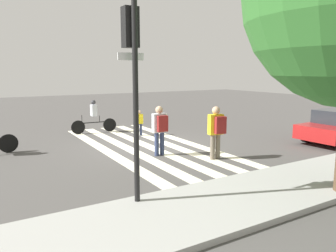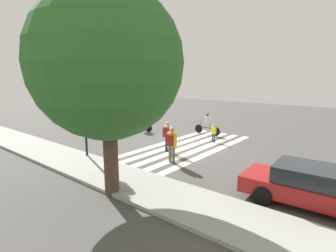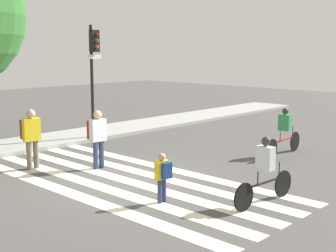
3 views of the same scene
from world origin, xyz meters
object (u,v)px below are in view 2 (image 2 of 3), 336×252
Objects in this scene: traffic_light at (86,99)px; pedestrian_child_with_backpack at (171,142)px; pedestrian_adult_yellow_jacket at (214,132)px; cyclist_far_lane at (140,120)px; car_parked_dark_suv at (316,187)px; pedestrian_adult_blue_shirt at (168,134)px; cyclist_near_curb at (207,123)px; street_tree at (107,64)px.

traffic_light is 2.48× the size of pedestrian_child_with_backpack.
pedestrian_adult_yellow_jacket is (-3.62, -7.25, -2.48)m from traffic_light.
pedestrian_adult_yellow_jacket is 0.66× the size of pedestrian_child_with_backpack.
traffic_light reaches higher than pedestrian_child_with_backpack.
pedestrian_child_with_backpack reaches higher than cyclist_far_lane.
pedestrian_adult_blue_shirt is at bearing -16.53° from car_parked_dark_suv.
cyclist_far_lane is at bearing 154.71° from pedestrian_adult_blue_shirt.
cyclist_near_curb is 11.47m from car_parked_dark_suv.
pedestrian_adult_blue_shirt reaches higher than pedestrian_adult_yellow_jacket.
cyclist_far_lane reaches higher than pedestrian_adult_yellow_jacket.
pedestrian_adult_blue_shirt is 0.80× the size of cyclist_near_curb.
cyclist_far_lane is at bearing 28.10° from cyclist_near_curb.
pedestrian_child_with_backpack is (-4.07, -2.12, -2.11)m from traffic_light.
pedestrian_adult_blue_shirt reaches higher than cyclist_near_curb.
pedestrian_child_with_backpack is at bearing -40.04° from pedestrian_adult_blue_shirt.
street_tree is 10.28m from pedestrian_adult_yellow_jacket.
pedestrian_child_with_backpack is 6.67m from car_parked_dark_suv.
traffic_light is 8.47m from pedestrian_adult_yellow_jacket.
traffic_light is at bearing 80.45° from cyclist_near_curb.
traffic_light is 2.54× the size of pedestrian_adult_blue_shirt.
car_parked_dark_suv is at bearing -8.97° from pedestrian_adult_blue_shirt.
pedestrian_adult_blue_shirt reaches higher than car_parked_dark_suv.
pedestrian_adult_blue_shirt is 0.98× the size of pedestrian_child_with_backpack.
pedestrian_child_with_backpack is (0.54, -4.26, -3.69)m from street_tree.
traffic_light is 4.91m from pedestrian_adult_blue_shirt.
pedestrian_adult_blue_shirt is at bearing -70.97° from street_tree.
traffic_light is 7.70m from cyclist_far_lane.
pedestrian_adult_yellow_jacket is 0.25× the size of car_parked_dark_suv.
pedestrian_adult_blue_shirt is 3.85m from pedestrian_adult_yellow_jacket.
pedestrian_adult_blue_shirt is 8.30m from car_parked_dark_suv.
pedestrian_child_with_backpack is (-0.45, 5.13, 0.37)m from pedestrian_adult_yellow_jacket.
pedestrian_child_with_backpack reaches higher than pedestrian_adult_blue_shirt.
cyclist_near_curb is 0.46× the size of car_parked_dark_suv.
pedestrian_child_with_backpack is at bearing 106.91° from pedestrian_adult_yellow_jacket.
pedestrian_child_with_backpack is 0.82× the size of cyclist_near_curb.
street_tree is 5.66m from pedestrian_child_with_backpack.
car_parked_dark_suv is (-6.64, 0.59, -0.36)m from pedestrian_child_with_backpack.
traffic_light is 5.33m from street_tree.
pedestrian_child_with_backpack is 7.22m from cyclist_near_curb.
pedestrian_child_with_backpack is at bearing 109.47° from cyclist_near_curb.
pedestrian_adult_yellow_jacket is at bearing 104.80° from pedestrian_child_with_backpack.
car_parked_dark_suv is (-8.66, 7.52, -0.15)m from cyclist_near_curb.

